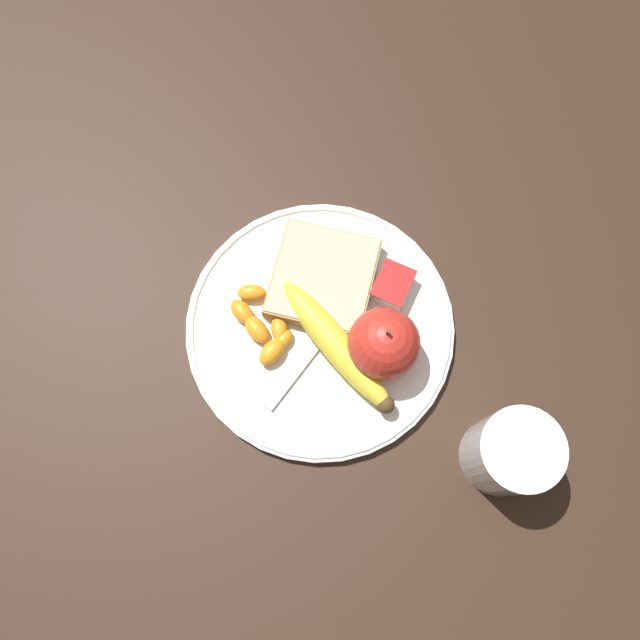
% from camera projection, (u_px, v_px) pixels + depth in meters
% --- Properties ---
extents(ground_plane, '(3.00, 3.00, 0.00)m').
position_uv_depth(ground_plane, '(320.00, 328.00, 0.68)').
color(ground_plane, '#332116').
extents(plate, '(0.29, 0.29, 0.01)m').
position_uv_depth(plate, '(320.00, 326.00, 0.67)').
color(plate, white).
rests_on(plate, ground_plane).
extents(juice_glass, '(0.08, 0.08, 0.09)m').
position_uv_depth(juice_glass, '(509.00, 453.00, 0.60)').
color(juice_glass, silver).
rests_on(juice_glass, ground_plane).
extents(apple, '(0.07, 0.07, 0.08)m').
position_uv_depth(apple, '(385.00, 340.00, 0.63)').
color(apple, red).
rests_on(apple, plate).
extents(banana, '(0.11, 0.17, 0.03)m').
position_uv_depth(banana, '(336.00, 345.00, 0.65)').
color(banana, yellow).
rests_on(banana, plate).
extents(bread_slice, '(0.13, 0.13, 0.02)m').
position_uv_depth(bread_slice, '(323.00, 278.00, 0.67)').
color(bread_slice, '#AB8751').
rests_on(bread_slice, plate).
extents(fork, '(0.17, 0.05, 0.00)m').
position_uv_depth(fork, '(328.00, 336.00, 0.66)').
color(fork, '#B2B2B7').
rests_on(fork, plate).
extents(jam_packet, '(0.05, 0.04, 0.02)m').
position_uv_depth(jam_packet, '(392.00, 286.00, 0.67)').
color(jam_packet, white).
rests_on(jam_packet, plate).
extents(orange_segment_0, '(0.03, 0.04, 0.02)m').
position_uv_depth(orange_segment_0, '(303.00, 301.00, 0.67)').
color(orange_segment_0, orange).
rests_on(orange_segment_0, plate).
extents(orange_segment_1, '(0.03, 0.04, 0.02)m').
position_uv_depth(orange_segment_1, '(253.00, 291.00, 0.67)').
color(orange_segment_1, orange).
rests_on(orange_segment_1, plate).
extents(orange_segment_2, '(0.04, 0.03, 0.02)m').
position_uv_depth(orange_segment_2, '(272.00, 352.00, 0.65)').
color(orange_segment_2, orange).
rests_on(orange_segment_2, plate).
extents(orange_segment_3, '(0.03, 0.04, 0.02)m').
position_uv_depth(orange_segment_3, '(257.00, 329.00, 0.66)').
color(orange_segment_3, orange).
rests_on(orange_segment_3, plate).
extents(orange_segment_4, '(0.04, 0.03, 0.02)m').
position_uv_depth(orange_segment_4, '(282.00, 299.00, 0.67)').
color(orange_segment_4, orange).
rests_on(orange_segment_4, plate).
extents(orange_segment_5, '(0.04, 0.04, 0.02)m').
position_uv_depth(orange_segment_5, '(294.00, 308.00, 0.66)').
color(orange_segment_5, orange).
rests_on(orange_segment_5, plate).
extents(orange_segment_6, '(0.03, 0.04, 0.02)m').
position_uv_depth(orange_segment_6, '(242.00, 312.00, 0.66)').
color(orange_segment_6, orange).
rests_on(orange_segment_6, plate).
extents(orange_segment_7, '(0.03, 0.02, 0.01)m').
position_uv_depth(orange_segment_7, '(283.00, 340.00, 0.66)').
color(orange_segment_7, orange).
rests_on(orange_segment_7, plate).
extents(orange_segment_8, '(0.03, 0.03, 0.02)m').
position_uv_depth(orange_segment_8, '(279.00, 329.00, 0.66)').
color(orange_segment_8, orange).
rests_on(orange_segment_8, plate).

